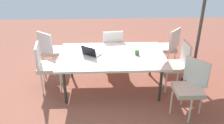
# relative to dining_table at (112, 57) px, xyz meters

# --- Properties ---
(ground_plane) EXTENTS (10.00, 10.00, 0.02)m
(ground_plane) POSITION_rel_dining_table_xyz_m (0.00, 0.00, -0.71)
(ground_plane) COLOR #935442
(dining_table) EXTENTS (2.05, 1.29, 0.75)m
(dining_table) POSITION_rel_dining_table_xyz_m (0.00, 0.00, 0.00)
(dining_table) COLOR silver
(dining_table) RESTS_ON ground_plane
(chair_south) EXTENTS (0.47, 0.48, 0.98)m
(chair_south) POSITION_rel_dining_table_xyz_m (-0.03, -0.84, -0.15)
(chair_south) COLOR beige
(chair_south) RESTS_ON ground_plane
(chair_west) EXTENTS (0.47, 0.46, 0.98)m
(chair_west) POSITION_rel_dining_table_xyz_m (-1.30, 0.02, -0.15)
(chair_west) COLOR beige
(chair_west) RESTS_ON ground_plane
(chair_northwest) EXTENTS (0.59, 0.59, 0.98)m
(chair_northwest) POSITION_rel_dining_table_xyz_m (-1.29, 0.85, -0.15)
(chair_northwest) COLOR beige
(chair_northwest) RESTS_ON ground_plane
(chair_east) EXTENTS (0.49, 0.48, 0.98)m
(chair_east) POSITION_rel_dining_table_xyz_m (1.28, -0.03, -0.15)
(chair_east) COLOR beige
(chair_east) RESTS_ON ground_plane
(chair_southwest) EXTENTS (0.59, 0.59, 0.98)m
(chair_southwest) POSITION_rel_dining_table_xyz_m (-1.33, -0.86, -0.15)
(chair_southwest) COLOR beige
(chair_southwest) RESTS_ON ground_plane
(chair_southeast) EXTENTS (0.58, 0.58, 0.98)m
(chair_southeast) POSITION_rel_dining_table_xyz_m (1.34, -0.78, -0.15)
(chair_southeast) COLOR beige
(chair_southeast) RESTS_ON ground_plane
(laptop) EXTENTS (0.40, 0.38, 0.21)m
(laptop) POSITION_rel_dining_table_xyz_m (0.41, -0.00, 0.09)
(laptop) COLOR gray
(laptop) RESTS_ON dining_table
(cup) EXTENTS (0.08, 0.08, 0.09)m
(cup) POSITION_rel_dining_table_xyz_m (-0.49, 0.01, 0.09)
(cup) COLOR #286B33
(cup) RESTS_ON dining_table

